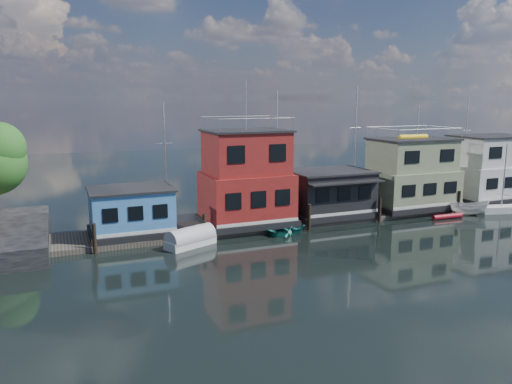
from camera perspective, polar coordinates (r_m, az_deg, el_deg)
name	(u,v)px	position (r m, az deg, el deg)	size (l,w,h in m)	color
ground	(423,256)	(36.74, 18.51, -7.00)	(160.00, 160.00, 0.00)	black
dock	(333,216)	(46.06, 8.82, -2.76)	(48.00, 5.00, 0.40)	#595147
houseboat_blue	(131,212)	(39.64, -14.05, -2.18)	(6.40, 4.90, 3.66)	black
houseboat_red	(246,180)	(41.61, -1.13, 1.41)	(7.40, 5.90, 11.86)	black
houseboat_dark	(329,193)	(45.34, 8.37, -0.10)	(7.40, 6.10, 4.06)	black
houseboat_green	(411,175)	(50.29, 17.27, 1.90)	(8.40, 5.90, 7.03)	black
houseboat_white	(489,169)	(57.13, 25.07, 2.36)	(8.40, 5.90, 6.66)	black
pilings	(347,213)	(43.37, 10.37, -2.43)	(42.28, 0.28, 2.20)	#2D2116
background_masts	(345,150)	(52.69, 10.08, 4.79)	(36.40, 0.16, 12.00)	silver
red_kayak	(448,216)	(48.61, 21.04, -2.62)	(0.46, 0.46, 3.10)	#A91221
motorboat	(469,208)	(50.70, 23.21, -1.70)	(1.36, 3.62, 1.40)	silver
dinghy_teal	(288,229)	(40.54, 3.71, -4.27)	(2.51, 3.51, 0.73)	teal
tarp_runabout	(190,239)	(37.34, -7.51, -5.30)	(4.14, 2.94, 1.57)	silver
day_sailer	(501,208)	(53.29, 26.23, -1.70)	(4.37, 2.40, 6.56)	white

